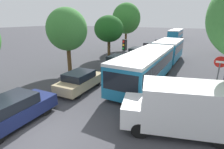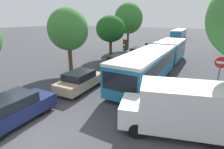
{
  "view_description": "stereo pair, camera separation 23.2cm",
  "coord_description": "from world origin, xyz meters",
  "px_view_note": "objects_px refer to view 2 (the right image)",
  "views": [
    {
      "loc": [
        5.98,
        -4.21,
        5.03
      ],
      "look_at": [
        0.2,
        6.19,
        1.2
      ],
      "focal_mm": 28.0,
      "sensor_mm": 36.0,
      "label": 1
    },
    {
      "loc": [
        6.18,
        -4.1,
        5.03
      ],
      "look_at": [
        0.2,
        6.19,
        1.2
      ],
      "focal_mm": 28.0,
      "sensor_mm": 36.0,
      "label": 2
    }
  ],
  "objects_px": {
    "queued_car_tan": "(80,81)",
    "queued_car_white": "(163,43)",
    "articulated_bus": "(159,57)",
    "tree_left_far": "(111,29)",
    "city_bus_rear": "(179,34)",
    "white_van": "(182,108)",
    "traffic_light": "(125,50)",
    "queued_car_green": "(118,62)",
    "queued_car_red": "(153,47)",
    "queued_car_navy": "(12,109)",
    "queued_car_graphite": "(139,54)",
    "tree_left_distant": "(129,19)",
    "no_entry_sign": "(219,72)",
    "tree_left_mid": "(68,29)"
  },
  "relations": [
    {
      "from": "articulated_bus",
      "to": "city_bus_rear",
      "type": "relative_size",
      "value": 1.53
    },
    {
      "from": "queued_car_navy",
      "to": "tree_left_far",
      "type": "distance_m",
      "value": 16.67
    },
    {
      "from": "queued_car_graphite",
      "to": "queued_car_white",
      "type": "relative_size",
      "value": 1.06
    },
    {
      "from": "queued_car_white",
      "to": "tree_left_distant",
      "type": "distance_m",
      "value": 7.86
    },
    {
      "from": "queued_car_white",
      "to": "white_van",
      "type": "height_order",
      "value": "white_van"
    },
    {
      "from": "city_bus_rear",
      "to": "no_entry_sign",
      "type": "bearing_deg",
      "value": -168.65
    },
    {
      "from": "no_entry_sign",
      "to": "queued_car_tan",
      "type": "bearing_deg",
      "value": -70.15
    },
    {
      "from": "queued_car_green",
      "to": "queued_car_white",
      "type": "bearing_deg",
      "value": -4.32
    },
    {
      "from": "no_entry_sign",
      "to": "queued_car_white",
      "type": "bearing_deg",
      "value": -156.71
    },
    {
      "from": "queued_car_green",
      "to": "traffic_light",
      "type": "height_order",
      "value": "traffic_light"
    },
    {
      "from": "white_van",
      "to": "no_entry_sign",
      "type": "height_order",
      "value": "no_entry_sign"
    },
    {
      "from": "queued_car_green",
      "to": "tree_left_mid",
      "type": "bearing_deg",
      "value": 130.94
    },
    {
      "from": "queued_car_navy",
      "to": "tree_left_far",
      "type": "bearing_deg",
      "value": 10.12
    },
    {
      "from": "traffic_light",
      "to": "no_entry_sign",
      "type": "distance_m",
      "value": 6.93
    },
    {
      "from": "white_van",
      "to": "city_bus_rear",
      "type": "bearing_deg",
      "value": -96.96
    },
    {
      "from": "city_bus_rear",
      "to": "queued_car_white",
      "type": "bearing_deg",
      "value": 178.03
    },
    {
      "from": "queued_car_navy",
      "to": "no_entry_sign",
      "type": "relative_size",
      "value": 1.52
    },
    {
      "from": "queued_car_tan",
      "to": "tree_left_far",
      "type": "relative_size",
      "value": 0.75
    },
    {
      "from": "traffic_light",
      "to": "tree_left_distant",
      "type": "distance_m",
      "value": 15.91
    },
    {
      "from": "articulated_bus",
      "to": "queued_car_red",
      "type": "height_order",
      "value": "articulated_bus"
    },
    {
      "from": "queued_car_tan",
      "to": "tree_left_distant",
      "type": "height_order",
      "value": "tree_left_distant"
    },
    {
      "from": "queued_car_tan",
      "to": "queued_car_white",
      "type": "relative_size",
      "value": 0.96
    },
    {
      "from": "traffic_light",
      "to": "queued_car_graphite",
      "type": "bearing_deg",
      "value": -149.71
    },
    {
      "from": "city_bus_rear",
      "to": "queued_car_white",
      "type": "height_order",
      "value": "city_bus_rear"
    },
    {
      "from": "traffic_light",
      "to": "tree_left_mid",
      "type": "relative_size",
      "value": 0.57
    },
    {
      "from": "articulated_bus",
      "to": "queued_car_green",
      "type": "bearing_deg",
      "value": -75.69
    },
    {
      "from": "queued_car_graphite",
      "to": "tree_left_distant",
      "type": "xyz_separation_m",
      "value": [
        -4.68,
        6.7,
        4.12
      ]
    },
    {
      "from": "white_van",
      "to": "no_entry_sign",
      "type": "bearing_deg",
      "value": -123.2
    },
    {
      "from": "queued_car_navy",
      "to": "queued_car_green",
      "type": "distance_m",
      "value": 11.43
    },
    {
      "from": "queued_car_white",
      "to": "queued_car_navy",
      "type": "bearing_deg",
      "value": 176.43
    },
    {
      "from": "queued_car_red",
      "to": "no_entry_sign",
      "type": "xyz_separation_m",
      "value": [
        8.68,
        -14.15,
        1.11
      ]
    },
    {
      "from": "tree_left_far",
      "to": "traffic_light",
      "type": "bearing_deg",
      "value": -51.8
    },
    {
      "from": "queued_car_tan",
      "to": "no_entry_sign",
      "type": "xyz_separation_m",
      "value": [
        8.6,
        3.1,
        1.17
      ]
    },
    {
      "from": "articulated_bus",
      "to": "city_bus_rear",
      "type": "height_order",
      "value": "articulated_bus"
    },
    {
      "from": "queued_car_graphite",
      "to": "white_van",
      "type": "relative_size",
      "value": 0.84
    },
    {
      "from": "queued_car_navy",
      "to": "no_entry_sign",
      "type": "xyz_separation_m",
      "value": [
        8.71,
        8.12,
        1.14
      ]
    },
    {
      "from": "articulated_bus",
      "to": "tree_left_far",
      "type": "distance_m",
      "value": 8.57
    },
    {
      "from": "queued_car_red",
      "to": "tree_left_far",
      "type": "height_order",
      "value": "tree_left_far"
    },
    {
      "from": "white_van",
      "to": "traffic_light",
      "type": "relative_size",
      "value": 1.57
    },
    {
      "from": "articulated_bus",
      "to": "queued_car_graphite",
      "type": "distance_m",
      "value": 5.41
    },
    {
      "from": "queued_car_white",
      "to": "articulated_bus",
      "type": "bearing_deg",
      "value": -170.36
    },
    {
      "from": "queued_car_tan",
      "to": "queued_car_navy",
      "type": "bearing_deg",
      "value": 175.52
    },
    {
      "from": "queued_car_graphite",
      "to": "queued_car_red",
      "type": "relative_size",
      "value": 1.01
    },
    {
      "from": "queued_car_navy",
      "to": "traffic_light",
      "type": "bearing_deg",
      "value": -15.04
    },
    {
      "from": "articulated_bus",
      "to": "queued_car_graphite",
      "type": "bearing_deg",
      "value": -139.4
    },
    {
      "from": "queued_car_navy",
      "to": "tree_left_distant",
      "type": "xyz_separation_m",
      "value": [
        -4.51,
        23.19,
        4.16
      ]
    },
    {
      "from": "city_bus_rear",
      "to": "tree_left_far",
      "type": "relative_size",
      "value": 2.03
    },
    {
      "from": "queued_car_red",
      "to": "white_van",
      "type": "xyz_separation_m",
      "value": [
        7.32,
        -18.91,
        0.47
      ]
    },
    {
      "from": "queued_car_red",
      "to": "tree_left_far",
      "type": "xyz_separation_m",
      "value": [
        -3.81,
        -6.31,
        2.95
      ]
    },
    {
      "from": "no_entry_sign",
      "to": "tree_left_far",
      "type": "height_order",
      "value": "tree_left_far"
    }
  ]
}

